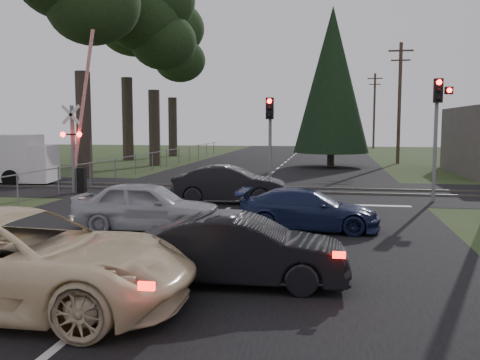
% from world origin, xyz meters
% --- Properties ---
extents(ground, '(120.00, 120.00, 0.00)m').
position_xyz_m(ground, '(0.00, 0.00, 0.00)').
color(ground, '#293E1C').
rests_on(ground, ground).
extents(road, '(14.00, 100.00, 0.01)m').
position_xyz_m(road, '(0.00, 10.00, 0.01)').
color(road, black).
rests_on(road, ground).
extents(rail_corridor, '(120.00, 8.00, 0.01)m').
position_xyz_m(rail_corridor, '(0.00, 12.00, 0.01)').
color(rail_corridor, black).
rests_on(rail_corridor, ground).
extents(stop_line, '(13.00, 0.35, 0.00)m').
position_xyz_m(stop_line, '(0.00, 8.20, 0.01)').
color(stop_line, silver).
rests_on(stop_line, ground).
extents(rail_near, '(120.00, 0.12, 0.10)m').
position_xyz_m(rail_near, '(0.00, 11.20, 0.05)').
color(rail_near, '#59544C').
rests_on(rail_near, ground).
extents(rail_far, '(120.00, 0.12, 0.10)m').
position_xyz_m(rail_far, '(0.00, 12.80, 0.05)').
color(rail_far, '#59544C').
rests_on(rail_far, ground).
extents(crossing_signal, '(1.62, 0.38, 6.96)m').
position_xyz_m(crossing_signal, '(-7.27, 9.79, 2.06)').
color(crossing_signal, slate).
rests_on(crossing_signal, ground).
extents(traffic_signal_right, '(0.68, 0.48, 4.70)m').
position_xyz_m(traffic_signal_right, '(7.55, 9.47, 3.31)').
color(traffic_signal_right, slate).
rests_on(traffic_signal_right, ground).
extents(traffic_signal_center, '(0.32, 0.48, 4.10)m').
position_xyz_m(traffic_signal_center, '(1.00, 10.68, 2.81)').
color(traffic_signal_center, slate).
rests_on(traffic_signal_center, ground).
extents(utility_pole_mid, '(1.80, 0.26, 9.00)m').
position_xyz_m(utility_pole_mid, '(8.50, 30.00, 4.73)').
color(utility_pole_mid, '#4C3D2D').
rests_on(utility_pole_mid, ground).
extents(utility_pole_far, '(1.80, 0.26, 9.00)m').
position_xyz_m(utility_pole_far, '(8.50, 55.00, 4.73)').
color(utility_pole_far, '#4C3D2D').
rests_on(utility_pole_far, ground).
extents(euc_tree_c, '(6.00, 6.00, 13.20)m').
position_xyz_m(euc_tree_c, '(-9.00, 25.00, 9.51)').
color(euc_tree_c, '#473D33').
rests_on(euc_tree_c, ground).
extents(euc_tree_d, '(7.50, 7.50, 16.50)m').
position_xyz_m(euc_tree_d, '(-13.00, 30.00, 11.91)').
color(euc_tree_d, '#473D33').
rests_on(euc_tree_d, ground).
extents(euc_tree_e, '(6.00, 6.00, 13.20)m').
position_xyz_m(euc_tree_e, '(-11.00, 36.00, 9.51)').
color(euc_tree_e, '#473D33').
rests_on(euc_tree_e, ground).
extents(conifer_tree, '(5.20, 5.20, 11.00)m').
position_xyz_m(conifer_tree, '(3.50, 26.00, 5.99)').
color(conifer_tree, '#473D33').
rests_on(conifer_tree, ground).
extents(fence_left, '(0.10, 36.00, 1.20)m').
position_xyz_m(fence_left, '(-7.80, 22.50, 0.00)').
color(fence_left, slate).
rests_on(fence_left, ground).
extents(cream_coupe, '(5.88, 2.80, 1.62)m').
position_xyz_m(cream_coupe, '(-1.38, -4.12, 0.81)').
color(cream_coupe, beige).
rests_on(cream_coupe, ground).
extents(dark_hatchback, '(4.00, 1.51, 1.30)m').
position_xyz_m(dark_hatchback, '(2.00, -2.16, 0.65)').
color(dark_hatchback, black).
rests_on(dark_hatchback, ground).
extents(silver_car, '(4.18, 1.81, 1.40)m').
position_xyz_m(silver_car, '(-1.47, 2.31, 0.70)').
color(silver_car, '#ABAFB4').
rests_on(silver_car, ground).
extents(blue_sedan, '(4.04, 1.70, 1.16)m').
position_xyz_m(blue_sedan, '(2.98, 3.26, 0.58)').
color(blue_sedan, '#172147').
rests_on(blue_sedan, ground).
extents(dark_car_far, '(4.35, 1.69, 1.41)m').
position_xyz_m(dark_car_far, '(-0.20, 7.97, 0.71)').
color(dark_car_far, black).
rests_on(dark_car_far, ground).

